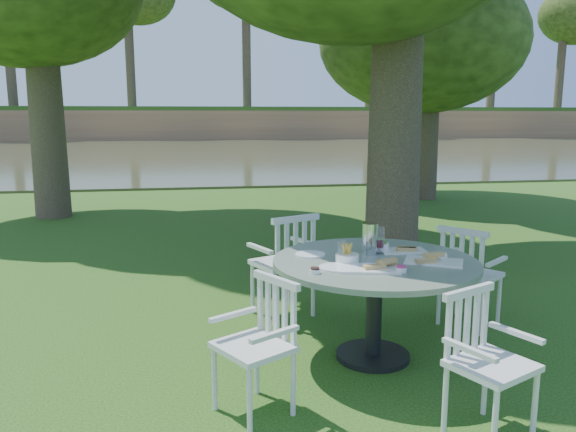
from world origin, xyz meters
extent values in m
plane|color=#173B0C|center=(0.00, 0.00, 0.00)|extent=(140.00, 140.00, 0.00)
cylinder|color=black|center=(0.40, -1.30, 0.02)|extent=(0.56, 0.56, 0.04)
cylinder|color=black|center=(0.40, -1.30, 0.39)|extent=(0.12, 0.12, 0.69)
cylinder|color=slate|center=(0.40, -1.30, 0.75)|extent=(1.52, 1.52, 0.04)
cylinder|color=silver|center=(1.71, -0.82, 0.22)|extent=(0.04, 0.04, 0.44)
cylinder|color=silver|center=(1.48, -0.51, 0.22)|extent=(0.04, 0.04, 0.44)
cylinder|color=silver|center=(1.43, -1.03, 0.22)|extent=(0.04, 0.04, 0.44)
cylinder|color=silver|center=(1.20, -0.72, 0.22)|extent=(0.04, 0.04, 0.44)
cube|color=silver|center=(1.45, -0.77, 0.46)|extent=(0.60, 0.61, 0.04)
cube|color=silver|center=(1.30, -0.89, 0.67)|extent=(0.30, 0.38, 0.45)
cylinder|color=silver|center=(-0.01, 0.01, 0.24)|extent=(0.04, 0.04, 0.47)
cylinder|color=silver|center=(-0.40, -0.16, 0.24)|extent=(0.04, 0.04, 0.47)
cylinder|color=silver|center=(0.14, -0.34, 0.24)|extent=(0.04, 0.04, 0.47)
cylinder|color=silver|center=(-0.24, -0.51, 0.24)|extent=(0.04, 0.04, 0.47)
cube|color=silver|center=(-0.13, -0.25, 0.50)|extent=(0.62, 0.60, 0.04)
cube|color=silver|center=(-0.04, -0.44, 0.72)|extent=(0.46, 0.24, 0.49)
cylinder|color=silver|center=(-0.82, -1.87, 0.21)|extent=(0.03, 0.03, 0.41)
cylinder|color=silver|center=(-0.63, -2.19, 0.21)|extent=(0.03, 0.03, 0.41)
cylinder|color=silver|center=(-0.53, -1.71, 0.21)|extent=(0.03, 0.03, 0.41)
cylinder|color=silver|center=(-0.35, -2.02, 0.21)|extent=(0.03, 0.03, 0.41)
cube|color=silver|center=(-0.58, -1.95, 0.43)|extent=(0.55, 0.56, 0.04)
cube|color=silver|center=(-0.42, -1.85, 0.63)|extent=(0.25, 0.38, 0.42)
cylinder|color=silver|center=(0.63, -2.66, 0.21)|extent=(0.03, 0.03, 0.41)
cylinder|color=silver|center=(0.96, -2.51, 0.21)|extent=(0.03, 0.03, 0.41)
cylinder|color=silver|center=(0.49, -2.36, 0.21)|extent=(0.03, 0.03, 0.41)
cylinder|color=silver|center=(0.82, -2.21, 0.21)|extent=(0.03, 0.03, 0.41)
cube|color=silver|center=(0.72, -2.44, 0.43)|extent=(0.55, 0.53, 0.04)
cube|color=silver|center=(0.65, -2.27, 0.63)|extent=(0.40, 0.21, 0.42)
cube|color=white|center=(0.27, -1.55, 0.78)|extent=(0.46, 0.34, 0.02)
cube|color=white|center=(0.80, -1.45, 0.78)|extent=(0.47, 0.40, 0.02)
cube|color=white|center=(0.70, -1.09, 0.78)|extent=(0.36, 0.22, 0.01)
cylinder|color=white|center=(0.06, -1.48, 0.78)|extent=(0.24, 0.24, 0.01)
cylinder|color=white|center=(-0.04, -1.08, 0.78)|extent=(0.23, 0.23, 0.01)
cylinder|color=white|center=(0.17, -1.35, 0.81)|extent=(0.17, 0.17, 0.07)
cylinder|color=white|center=(0.52, -1.00, 0.80)|extent=(0.18, 0.18, 0.06)
cylinder|color=silver|center=(0.41, -1.13, 0.89)|extent=(0.12, 0.12, 0.24)
cylinder|color=white|center=(0.50, -1.11, 0.88)|extent=(0.08, 0.08, 0.21)
cylinder|color=white|center=(0.18, -1.13, 0.83)|extent=(0.06, 0.06, 0.11)
cylinder|color=white|center=(0.15, -1.32, 0.83)|extent=(0.07, 0.07, 0.12)
cylinder|color=white|center=(0.47, -1.65, 0.79)|extent=(0.07, 0.07, 0.03)
cylinder|color=white|center=(0.77, -1.46, 0.79)|extent=(0.08, 0.08, 0.03)
cylinder|color=white|center=(0.92, -1.34, 0.79)|extent=(0.07, 0.07, 0.03)
cylinder|color=white|center=(-0.12, -1.59, 0.79)|extent=(0.07, 0.07, 0.03)
ellipsoid|color=#213611|center=(4.17, 6.57, 3.42)|extent=(3.64, 3.64, 2.55)
cube|color=#3A3D24|center=(0.00, 23.00, 0.00)|extent=(100.00, 28.00, 0.12)
cube|color=#8B6141|center=(0.00, 38.50, 1.10)|extent=(100.00, 3.00, 2.20)
cube|color=#173B0C|center=(0.00, 46.00, 2.35)|extent=(100.00, 18.00, 0.30)
cylinder|color=black|center=(-13.00, 40.50, 8.70)|extent=(0.70, 0.70, 13.00)
cylinder|color=black|center=(-4.00, 40.50, 8.70)|extent=(0.70, 0.70, 13.00)
cylinder|color=black|center=(5.00, 40.50, 8.70)|extent=(0.70, 0.70, 13.00)
cylinder|color=black|center=(14.00, 40.50, 8.70)|extent=(0.70, 0.70, 13.00)
cylinder|color=black|center=(23.00, 40.50, 8.70)|extent=(0.70, 0.70, 13.00)
cylinder|color=black|center=(32.00, 40.50, 8.70)|extent=(0.70, 0.70, 13.00)
camera|label=1|loc=(-0.92, -5.17, 1.83)|focal=35.00mm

